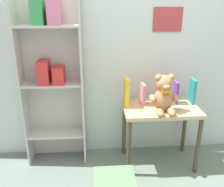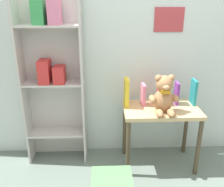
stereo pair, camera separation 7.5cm
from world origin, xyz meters
The scene contains 9 objects.
wall_back centered at (0.00, 1.31, 1.25)m, with size 4.80×0.07×2.50m.
bookshelf_side centered at (-0.84, 1.18, 0.93)m, with size 0.58×0.23×1.65m.
display_table centered at (0.18, 1.00, 0.52)m, with size 0.71×0.43×0.61m.
teddy_bear centered at (0.17, 0.91, 0.77)m, with size 0.27×0.24×0.35m.
book_standing_yellow centered at (-0.15, 1.08, 0.75)m, with size 0.04×0.15×0.26m, color gold.
book_standing_pink centered at (0.02, 1.09, 0.72)m, with size 0.03×0.11×0.21m, color #D17093.
book_standing_red centered at (0.18, 1.09, 0.73)m, with size 0.03×0.10×0.24m, color red.
book_standing_purple centered at (0.34, 1.09, 0.72)m, with size 0.02×0.10×0.22m, color purple.
book_standing_teal centered at (0.51, 1.09, 0.74)m, with size 0.03×0.14×0.24m, color teal.
Camera 1 is at (-0.45, -1.12, 1.57)m, focal length 40.00 mm.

